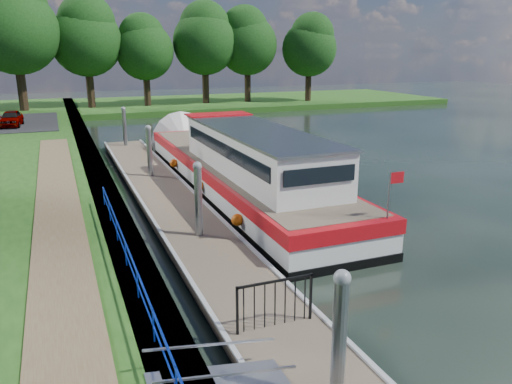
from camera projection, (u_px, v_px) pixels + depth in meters
name	position (u px, v px, depth m)	size (l,w,h in m)	color
bank_edge	(103.00, 194.00, 21.84)	(1.10, 90.00, 0.78)	#473D2D
far_bank	(198.00, 104.00, 60.12)	(60.00, 18.00, 0.60)	#204A15
footpath	(61.00, 247.00, 14.82)	(1.60, 40.00, 0.05)	brown
blue_fence	(144.00, 296.00, 10.81)	(0.04, 18.04, 0.72)	#0C2DBF
pontoon	(171.00, 204.00, 21.03)	(2.50, 30.00, 0.56)	brown
mooring_piles	(170.00, 179.00, 20.73)	(0.30, 27.30, 3.55)	gray
gangway	(220.00, 381.00, 9.09)	(2.58, 1.00, 0.92)	#A5A8AD
gate_panel	(275.00, 296.00, 11.12)	(1.85, 0.05, 1.15)	black
barge	(233.00, 166.00, 24.05)	(4.36, 21.15, 4.78)	black
horizon_trees	(74.00, 35.00, 50.19)	(54.38, 10.03, 12.87)	#332316
car_a	(11.00, 118.00, 38.24)	(1.43, 3.57, 1.21)	#999999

